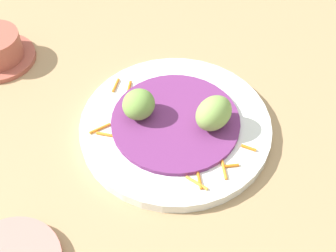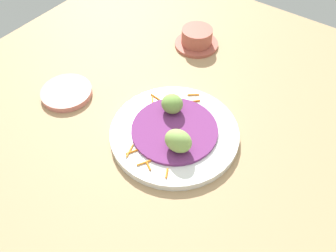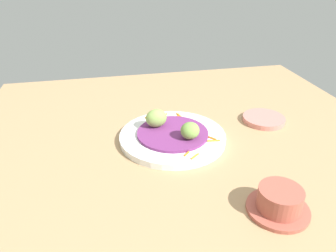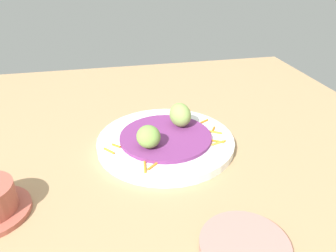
{
  "view_description": "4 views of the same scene",
  "coord_description": "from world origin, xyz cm",
  "px_view_note": "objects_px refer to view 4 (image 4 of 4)",
  "views": [
    {
      "loc": [
        -23.5,
        -37.14,
        54.21
      ],
      "look_at": [
        1.47,
        -4.66,
        5.12
      ],
      "focal_mm": 50.77,
      "sensor_mm": 36.0,
      "label": 1
    },
    {
      "loc": [
        30.35,
        -43.26,
        60.24
      ],
      "look_at": [
        2.83,
        -5.38,
        6.16
      ],
      "focal_mm": 38.24,
      "sensor_mm": 36.0,
      "label": 2
    },
    {
      "loc": [
        18.99,
        64.8,
        44.04
      ],
      "look_at": [
        4.43,
        -4.66,
        5.65
      ],
      "focal_mm": 34.34,
      "sensor_mm": 36.0,
      "label": 3
    },
    {
      "loc": [
        -50.75,
        7.25,
        36.23
      ],
      "look_at": [
        3.97,
        -4.47,
        5.97
      ],
      "focal_mm": 34.95,
      "sensor_mm": 36.0,
      "label": 4
    }
  ],
  "objects_px": {
    "guac_scoop_left": "(180,115)",
    "main_plate": "(166,142)",
    "guac_scoop_center": "(149,137)",
    "side_plate_small": "(244,247)"
  },
  "relations": [
    {
      "from": "main_plate",
      "to": "guac_scoop_left",
      "type": "relative_size",
      "value": 4.87
    },
    {
      "from": "side_plate_small",
      "to": "guac_scoop_center",
      "type": "bearing_deg",
      "value": 19.41
    },
    {
      "from": "guac_scoop_center",
      "to": "side_plate_small",
      "type": "height_order",
      "value": "guac_scoop_center"
    },
    {
      "from": "guac_scoop_left",
      "to": "side_plate_small",
      "type": "bearing_deg",
      "value": -178.38
    },
    {
      "from": "guac_scoop_center",
      "to": "side_plate_small",
      "type": "bearing_deg",
      "value": -160.59
    },
    {
      "from": "guac_scoop_left",
      "to": "side_plate_small",
      "type": "distance_m",
      "value": 0.31
    },
    {
      "from": "guac_scoop_left",
      "to": "guac_scoop_center",
      "type": "xyz_separation_m",
      "value": [
        -0.07,
        0.08,
        -0.0
      ]
    },
    {
      "from": "main_plate",
      "to": "guac_scoop_center",
      "type": "xyz_separation_m",
      "value": [
        -0.03,
        0.04,
        0.04
      ]
    },
    {
      "from": "main_plate",
      "to": "side_plate_small",
      "type": "relative_size",
      "value": 2.3
    },
    {
      "from": "guac_scoop_left",
      "to": "main_plate",
      "type": "bearing_deg",
      "value": 132.74
    }
  ]
}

